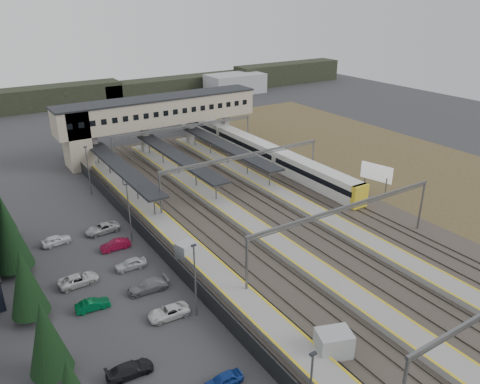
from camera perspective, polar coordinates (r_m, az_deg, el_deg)
ground at (r=57.78m, az=-1.95°, el=-7.97°), size 220.00×220.00×0.00m
conifer_row at (r=46.27m, az=-23.95°, el=-11.89°), size 4.42×49.82×9.50m
car_park at (r=49.38m, az=-12.80°, el=-13.86°), size 10.51×44.39×1.28m
lampposts at (r=53.57m, az=-10.11°, el=-5.70°), size 0.50×53.25×8.07m
fence at (r=58.72m, az=-9.99°, el=-6.67°), size 0.08×90.00×2.00m
relay_cabin_near at (r=44.22m, az=11.34°, el=-17.70°), size 3.61×3.13×2.53m
relay_cabin_far at (r=57.60m, az=-6.56°, el=-7.05°), size 2.63×2.36×2.05m
rail_corridor at (r=65.79m, az=2.80°, el=-3.58°), size 34.00×90.00×0.92m
canopies at (r=80.94m, az=-7.57°, el=4.27°), size 23.10×30.00×3.28m
footbridge at (r=93.37m, az=-11.35°, el=9.15°), size 40.40×6.40×11.20m
gantries at (r=63.45m, az=5.91°, el=0.94°), size 28.40×62.28×7.17m
train at (r=92.05m, az=1.25°, el=5.58°), size 2.84×59.30×3.57m
billboard at (r=78.48m, az=16.28°, el=2.19°), size 1.55×5.29×4.52m
scrub_east at (r=89.82m, az=21.73°, el=2.07°), size 34.00×120.00×0.06m
treeline_far at (r=145.99m, az=-12.84°, el=12.00°), size 170.00×19.00×7.00m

